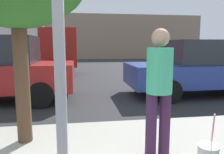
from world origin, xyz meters
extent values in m
plane|color=#2D2D30|center=(0.00, 8.00, 0.00)|extent=(60.00, 60.00, 0.00)
cube|color=#9E9EA3|center=(0.00, 0.08, 1.57)|extent=(0.05, 0.08, 1.29)
cube|color=gray|center=(0.00, 23.84, 2.42)|extent=(28.00, 1.20, 4.84)
cylinder|color=black|center=(0.68, -0.10, 1.06)|extent=(0.09, 0.09, 0.01)
cylinder|color=white|center=(0.68, -0.10, 1.07)|extent=(0.10, 0.10, 0.01)
cylinder|color=pink|center=(0.70, -0.10, 1.13)|extent=(0.01, 0.03, 0.20)
cylinder|color=black|center=(-0.85, 6.29, 0.32)|extent=(0.64, 0.18, 0.64)
cylinder|color=black|center=(-0.85, 4.50, 0.32)|extent=(0.64, 0.18, 0.64)
cube|color=#283D93|center=(3.89, 5.39, 0.64)|extent=(4.63, 1.89, 0.65)
cube|color=#282D33|center=(4.05, 5.39, 1.32)|extent=(2.41, 1.67, 0.72)
cylinder|color=black|center=(5.33, 6.34, 0.32)|extent=(0.64, 0.18, 0.64)
cylinder|color=black|center=(2.46, 6.34, 0.32)|extent=(0.64, 0.18, 0.64)
cylinder|color=black|center=(2.46, 4.45, 0.32)|extent=(0.64, 0.18, 0.64)
cube|color=maroon|center=(-0.93, 10.77, 1.40)|extent=(1.90, 2.10, 1.90)
cylinder|color=black|center=(-0.93, 11.82, 0.45)|extent=(0.90, 0.24, 0.90)
cylinder|color=black|center=(-0.93, 9.72, 0.45)|extent=(0.90, 0.24, 0.90)
cylinder|color=#402246|center=(0.98, 1.58, 0.53)|extent=(0.14, 0.14, 0.84)
cylinder|color=#402246|center=(1.16, 1.58, 0.53)|extent=(0.14, 0.14, 0.84)
cylinder|color=#45C490|center=(1.07, 1.58, 1.23)|extent=(0.32, 0.32, 0.56)
sphere|color=tan|center=(1.07, 1.58, 1.63)|extent=(0.22, 0.22, 0.22)
cylinder|color=brown|center=(-0.73, 2.34, 1.12)|extent=(0.21, 0.21, 2.03)
camera|label=1|loc=(0.09, -1.01, 1.54)|focal=35.67mm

